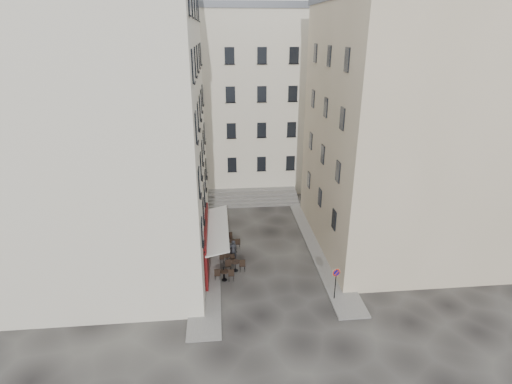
{
  "coord_description": "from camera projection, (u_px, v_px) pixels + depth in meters",
  "views": [
    {
      "loc": [
        -3.27,
        -24.66,
        16.04
      ],
      "look_at": [
        -0.52,
        4.0,
        4.45
      ],
      "focal_mm": 28.0,
      "sensor_mm": 36.0,
      "label": 1
    }
  ],
  "objects": [
    {
      "name": "pedestrian",
      "position": [
        233.0,
        250.0,
        30.03
      ],
      "size": [
        0.65,
        0.5,
        1.59
      ],
      "primitive_type": "imported",
      "rotation": [
        0.0,
        0.0,
        3.37
      ],
      "color": "black",
      "rests_on": "ground"
    },
    {
      "name": "bistro_table_e",
      "position": [
        224.0,
        237.0,
        32.47
      ],
      "size": [
        1.42,
        0.66,
        1.0
      ],
      "color": "black",
      "rests_on": "ground"
    },
    {
      "name": "bollard_mid",
      "position": [
        223.0,
        247.0,
        30.88
      ],
      "size": [
        0.12,
        0.12,
        0.98
      ],
      "color": "black",
      "rests_on": "ground"
    },
    {
      "name": "ground",
      "position": [
        268.0,
        269.0,
        29.05
      ],
      "size": [
        90.0,
        90.0,
        0.0
      ],
      "primitive_type": "plane",
      "color": "black",
      "rests_on": "ground"
    },
    {
      "name": "sidewalk_left",
      "position": [
        207.0,
        244.0,
        32.33
      ],
      "size": [
        2.0,
        22.0,
        0.12
      ],
      "primitive_type": "cube",
      "color": "slate",
      "rests_on": "ground"
    },
    {
      "name": "bistro_table_a",
      "position": [
        224.0,
        274.0,
        27.52
      ],
      "size": [
        1.35,
        0.63,
        0.95
      ],
      "color": "black",
      "rests_on": "ground"
    },
    {
      "name": "building_right",
      "position": [
        403.0,
        129.0,
        29.74
      ],
      "size": [
        12.2,
        14.2,
        18.6
      ],
      "color": "#BEAD8D",
      "rests_on": "ground"
    },
    {
      "name": "cafe_storefront",
      "position": [
        208.0,
        242.0,
        28.89
      ],
      "size": [
        1.74,
        7.3,
        3.5
      ],
      "color": "#440A09",
      "rests_on": "ground"
    },
    {
      "name": "bistro_table_b",
      "position": [
        235.0,
        265.0,
        28.59
      ],
      "size": [
        1.43,
        0.67,
        1.0
      ],
      "color": "black",
      "rests_on": "ground"
    },
    {
      "name": "bollard_near",
      "position": [
        224.0,
        273.0,
        27.65
      ],
      "size": [
        0.12,
        0.12,
        0.98
      ],
      "color": "black",
      "rests_on": "ground"
    },
    {
      "name": "stone_steps",
      "position": [
        253.0,
        197.0,
        40.52
      ],
      "size": [
        9.0,
        3.15,
        0.8
      ],
      "color": "#5A5856",
      "rests_on": "ground"
    },
    {
      "name": "bollard_far",
      "position": [
        222.0,
        227.0,
        34.11
      ],
      "size": [
        0.12,
        0.12,
        0.98
      ],
      "color": "black",
      "rests_on": "ground"
    },
    {
      "name": "building_back",
      "position": [
        238.0,
        99.0,
        43.04
      ],
      "size": [
        18.2,
        10.2,
        18.6
      ],
      "color": "beige",
      "rests_on": "ground"
    },
    {
      "name": "bistro_table_c",
      "position": [
        227.0,
        258.0,
        29.64
      ],
      "size": [
        1.13,
        0.53,
        0.79
      ],
      "color": "black",
      "rests_on": "ground"
    },
    {
      "name": "no_parking_sign",
      "position": [
        336.0,
        278.0,
        25.06
      ],
      "size": [
        0.52,
        0.16,
        2.33
      ],
      "rotation": [
        0.0,
        0.0,
        0.21
      ],
      "color": "black",
      "rests_on": "ground"
    },
    {
      "name": "building_left",
      "position": [
        111.0,
        123.0,
        27.04
      ],
      "size": [
        12.2,
        16.2,
        20.6
      ],
      "color": "beige",
      "rests_on": "ground"
    },
    {
      "name": "sidewalk_right",
      "position": [
        319.0,
        245.0,
        32.2
      ],
      "size": [
        2.0,
        18.0,
        0.12
      ],
      "primitive_type": "cube",
      "color": "slate",
      "rests_on": "ground"
    },
    {
      "name": "bistro_table_d",
      "position": [
        232.0,
        243.0,
        31.59
      ],
      "size": [
        1.31,
        0.61,
        0.92
      ],
      "color": "black",
      "rests_on": "ground"
    }
  ]
}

